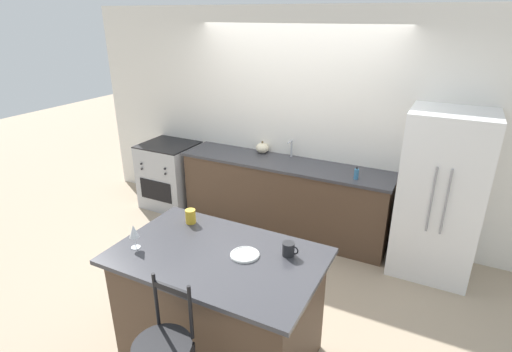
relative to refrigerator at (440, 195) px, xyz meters
name	(u,v)px	position (x,y,z in m)	size (l,w,h in m)	color
ground_plane	(272,241)	(-1.75, -0.28, -0.88)	(18.00, 18.00, 0.00)	tan
wall_back	(295,122)	(-1.75, 0.37, 0.47)	(6.00, 0.07, 2.70)	silver
back_counter	(284,196)	(-1.75, 0.07, -0.41)	(2.63, 0.63, 0.93)	#4C3828
sink_faucet	(291,147)	(-1.75, 0.26, 0.19)	(0.02, 0.13, 0.22)	#ADAFB5
kitchen_island	(219,305)	(-1.39, -2.04, -0.40)	(1.55, 0.97, 0.95)	#4C3828
refrigerator	(440,195)	(0.00, 0.00, 0.00)	(0.79, 0.72, 1.75)	white
oven_range	(171,175)	(-3.49, 0.01, -0.42)	(0.72, 0.69, 0.92)	#ADAFB5
dinner_plate	(245,255)	(-1.20, -1.97, 0.08)	(0.22, 0.22, 0.02)	white
wine_glass	(134,232)	(-1.99, -2.25, 0.21)	(0.07, 0.07, 0.19)	white
coffee_mug	(289,249)	(-0.92, -1.82, 0.13)	(0.13, 0.09, 0.10)	#232326
tumbler_cup	(191,216)	(-1.85, -1.74, 0.13)	(0.09, 0.09, 0.12)	gold
pumpkin_decoration	(262,148)	(-2.15, 0.24, 0.12)	(0.17, 0.17, 0.15)	beige
soap_bottle	(356,174)	(-0.85, -0.09, 0.11)	(0.05, 0.05, 0.14)	teal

